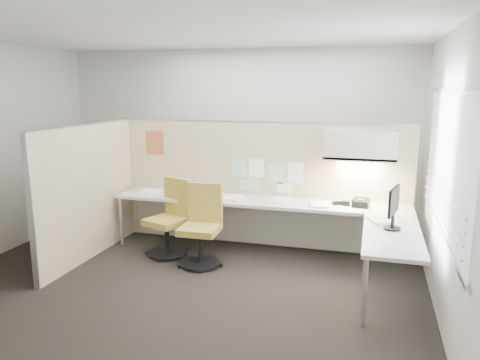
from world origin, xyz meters
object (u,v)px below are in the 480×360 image
(chair_left, at_px, (170,220))
(phone, at_px, (360,203))
(desk, at_px, (280,214))
(chair_right, at_px, (202,228))
(monitor, at_px, (394,205))

(chair_left, bearing_deg, phone, 30.55)
(chair_left, bearing_deg, desk, 30.78)
(desk, xyz_separation_m, phone, (1.01, 0.17, 0.18))
(desk, bearing_deg, chair_right, -153.00)
(desk, height_order, chair_right, chair_right)
(desk, bearing_deg, monitor, -28.18)
(monitor, bearing_deg, chair_left, 93.96)
(chair_right, xyz_separation_m, monitor, (2.29, -0.26, 0.52))
(phone, bearing_deg, desk, -161.95)
(chair_left, bearing_deg, chair_right, -1.18)
(desk, height_order, phone, phone)
(desk, relative_size, chair_left, 3.96)
(chair_right, distance_m, monitor, 2.36)
(desk, height_order, monitor, monitor)
(chair_left, height_order, monitor, monitor)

